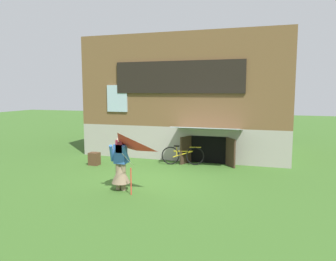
# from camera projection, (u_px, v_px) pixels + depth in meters

# --- Properties ---
(ground_plane) EXTENTS (60.00, 60.00, 0.00)m
(ground_plane) POSITION_uv_depth(u_px,v_px,m) (151.00, 180.00, 10.21)
(ground_plane) COLOR #386023
(log_house) EXTENTS (8.53, 6.45, 5.05)m
(log_house) POSITION_uv_depth(u_px,v_px,m) (194.00, 96.00, 15.25)
(log_house) COLOR #9E998E
(log_house) RESTS_ON ground_plane
(person) EXTENTS (0.60, 0.52, 1.52)m
(person) POSITION_uv_depth(u_px,v_px,m) (121.00, 168.00, 9.16)
(person) COLOR #7F6B51
(person) RESTS_ON ground_plane
(kite) EXTENTS (1.25, 1.28, 1.55)m
(kite) POSITION_uv_depth(u_px,v_px,m) (118.00, 151.00, 8.45)
(kite) COLOR red
(kite) RESTS_ON ground_plane
(bicycle_yellow) EXTENTS (1.59, 0.37, 0.74)m
(bicycle_yellow) POSITION_uv_depth(u_px,v_px,m) (183.00, 155.00, 12.33)
(bicycle_yellow) COLOR black
(bicycle_yellow) RESTS_ON ground_plane
(wooden_crate) EXTENTS (0.37, 0.32, 0.48)m
(wooden_crate) POSITION_uv_depth(u_px,v_px,m) (94.00, 159.00, 12.31)
(wooden_crate) COLOR #4C331E
(wooden_crate) RESTS_ON ground_plane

